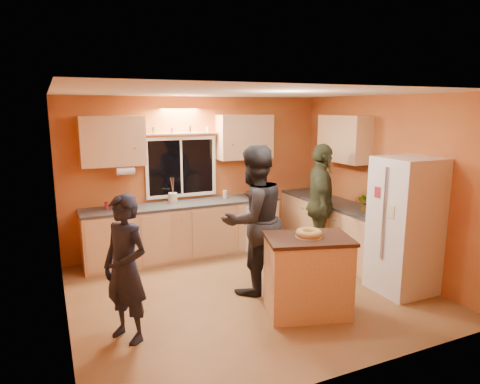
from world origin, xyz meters
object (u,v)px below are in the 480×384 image
island (308,275)px  person_center (254,220)px  person_left (126,269)px  refrigerator (405,226)px  person_right (321,204)px

island → person_center: 1.02m
island → person_left: size_ratio=0.72×
person_center → refrigerator: bearing=143.4°
person_left → person_center: 1.84m
person_left → person_right: 3.35m
person_left → person_right: size_ratio=0.83×
refrigerator → person_right: 1.41m
person_center → person_right: (1.43, 0.53, -0.04)m
island → person_right: person_right is taller
island → person_left: bearing=-171.3°
refrigerator → person_center: size_ratio=0.92×
person_left → person_center: (1.75, 0.55, 0.19)m
person_right → person_left: bearing=138.3°
island → person_left: (-2.05, 0.29, 0.30)m
refrigerator → island: refrigerator is taller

